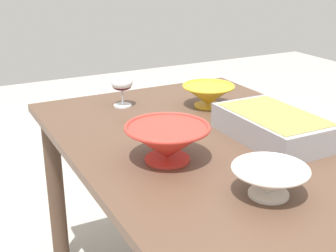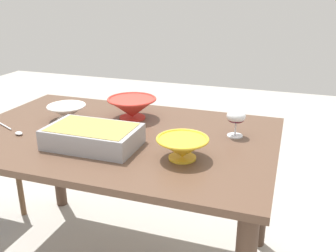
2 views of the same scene
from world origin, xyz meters
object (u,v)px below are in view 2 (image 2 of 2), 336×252
Objects in this scene: wine_glass at (236,118)px; small_bowl at (132,107)px; casserole_dish at (93,135)px; serving_spoon at (13,130)px; dining_table at (119,156)px; mixing_bowl at (182,147)px; serving_bowl at (67,111)px.

wine_glass is 0.56m from small_bowl.
casserole_dish is 1.54× the size of small_bowl.
wine_glass is at bearing 15.48° from serving_spoon.
serving_spoon reaches higher than dining_table.
mixing_bowl is (0.40, 0.00, 0.00)m from casserole_dish.
wine_glass is 0.61× the size of mixing_bowl.
mixing_bowl is (0.37, -0.17, 0.17)m from dining_table.
serving_bowl is at bearing -176.80° from wine_glass.
small_bowl is 1.01× the size of serving_spoon.
mixing_bowl is at bearing 0.46° from casserole_dish.
small_bowl is (-0.39, 0.39, 0.01)m from mixing_bowl.
serving_bowl is at bearing 57.23° from serving_spoon.
dining_table is 5.77× the size of small_bowl.
serving_bowl reaches higher than dining_table.
wine_glass is 0.65× the size of serving_bowl.
casserole_dish is at bearing -100.67° from dining_table.
wine_glass reaches higher than mixing_bowl.
serving_bowl is at bearing 159.76° from mixing_bowl.
casserole_dish is at bearing -179.54° from mixing_bowl.
small_bowl reaches higher than serving_bowl.
mixing_bowl reaches higher than dining_table.
wine_glass is at bearing 3.20° from serving_bowl.
casserole_dish is 0.39m from small_bowl.
serving_spoon is (-0.45, 0.03, -0.04)m from casserole_dish.
wine_glass is 0.33× the size of casserole_dish.
small_bowl is at bearing 95.65° from dining_table.
mixing_bowl reaches higher than serving_bowl.
casserole_dish is 1.98× the size of serving_bowl.
casserole_dish is (-0.56, -0.31, -0.04)m from wine_glass.
casserole_dish is (-0.03, -0.17, 0.16)m from dining_table.
casserole_dish is at bearing -3.77° from serving_spoon.
dining_table is at bearing -165.21° from wine_glass.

